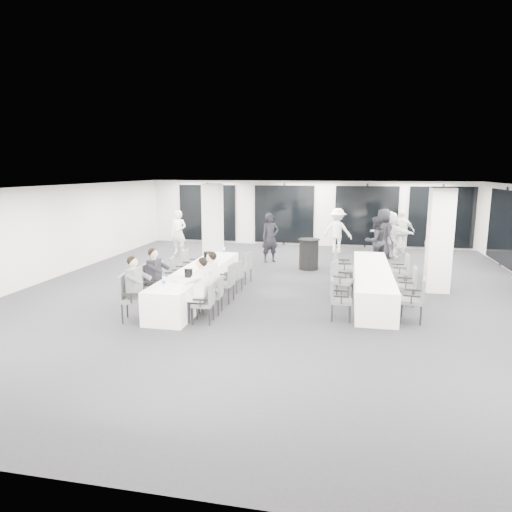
{
  "coord_description": "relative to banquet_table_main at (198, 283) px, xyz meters",
  "views": [
    {
      "loc": [
        1.81,
        -11.82,
        3.25
      ],
      "look_at": [
        -0.58,
        -0.2,
        1.01
      ],
      "focal_mm": 32.0,
      "sensor_mm": 36.0,
      "label": 1
    }
  ],
  "objects": [
    {
      "name": "plate_a",
      "position": [
        -0.07,
        -1.47,
        0.39
      ],
      "size": [
        0.18,
        0.18,
        0.03
      ],
      "color": "white",
      "rests_on": "banquet_table_main"
    },
    {
      "name": "standing_guest_e",
      "position": [
        5.03,
        6.46,
        0.67
      ],
      "size": [
        1.07,
        1.18,
        2.09
      ],
      "primitive_type": "imported",
      "rotation": [
        0.0,
        0.0,
        2.16
      ],
      "color": "black",
      "rests_on": "floor"
    },
    {
      "name": "banquet_table_main",
      "position": [
        0.0,
        0.0,
        0.0
      ],
      "size": [
        0.9,
        5.0,
        0.75
      ],
      "primitive_type": "cube",
      "color": "white",
      "rests_on": "floor"
    },
    {
      "name": "standing_guest_h",
      "position": [
        6.32,
        3.44,
        0.52
      ],
      "size": [
        0.74,
        0.97,
        1.8
      ],
      "primitive_type": "imported",
      "rotation": [
        0.0,
        0.0,
        1.84
      ],
      "color": "#595B61",
      "rests_on": "floor"
    },
    {
      "name": "wine_glass",
      "position": [
        0.21,
        -2.04,
        0.54
      ],
      "size": [
        0.08,
        0.08,
        0.22
      ],
      "color": "silver",
      "rests_on": "banquet_table_main"
    },
    {
      "name": "cocktail_table",
      "position": [
        2.5,
        3.96,
        0.14
      ],
      "size": [
        0.73,
        0.73,
        1.01
      ],
      "color": "black",
      "rests_on": "floor"
    },
    {
      "name": "chair_side_right_near",
      "position": [
        5.25,
        -0.94,
        0.18
      ],
      "size": [
        0.57,
        0.61,
        0.98
      ],
      "rotation": [
        0.0,
        0.0,
        1.4
      ],
      "color": "#53565B",
      "rests_on": "floor"
    },
    {
      "name": "seated_guest_a",
      "position": [
        -0.67,
        -2.11,
        0.44
      ],
      "size": [
        0.5,
        0.38,
        1.44
      ],
      "rotation": [
        0.0,
        0.0,
        -1.57
      ],
      "color": "#595B61",
      "rests_on": "floor"
    },
    {
      "name": "water_bottle_c",
      "position": [
        0.09,
        2.17,
        0.48
      ],
      "size": [
        0.07,
        0.07,
        0.21
      ],
      "primitive_type": "cylinder",
      "color": "silver",
      "rests_on": "banquet_table_main"
    },
    {
      "name": "ice_bucket_far",
      "position": [
        -0.09,
        1.1,
        0.5
      ],
      "size": [
        0.23,
        0.23,
        0.26
      ],
      "primitive_type": "cylinder",
      "color": "black",
      "rests_on": "banquet_table_main"
    },
    {
      "name": "chair_main_right_near",
      "position": [
        0.83,
        -1.91,
        0.12
      ],
      "size": [
        0.47,
        0.52,
        0.88
      ],
      "rotation": [
        0.0,
        0.0,
        1.64
      ],
      "color": "#53565B",
      "rests_on": "floor"
    },
    {
      "name": "plate_c",
      "position": [
        0.02,
        -0.7,
        0.39
      ],
      "size": [
        0.2,
        0.2,
        0.03
      ],
      "color": "white",
      "rests_on": "banquet_table_main"
    },
    {
      "name": "chair_main_left_fourth",
      "position": [
        -0.83,
        0.66,
        0.14
      ],
      "size": [
        0.53,
        0.56,
        0.9
      ],
      "rotation": [
        0.0,
        0.0,
        -1.4
      ],
      "color": "#53565B",
      "rests_on": "floor"
    },
    {
      "name": "chair_side_left_near",
      "position": [
        3.59,
        -1.14,
        0.15
      ],
      "size": [
        0.47,
        0.53,
        0.91
      ],
      "rotation": [
        0.0,
        0.0,
        -1.55
      ],
      "color": "#53565B",
      "rests_on": "floor"
    },
    {
      "name": "standing_guest_b",
      "position": [
        4.67,
        5.07,
        0.59
      ],
      "size": [
        1.08,
        1.02,
        1.92
      ],
      "primitive_type": "imported",
      "rotation": [
        0.0,
        0.0,
        3.8
      ],
      "color": "black",
      "rests_on": "floor"
    },
    {
      "name": "column_left",
      "position": [
        -0.84,
        4.08,
        1.02
      ],
      "size": [
        0.6,
        0.6,
        2.8
      ],
      "primitive_type": "cube",
      "color": "silver",
      "rests_on": "floor"
    },
    {
      "name": "chair_side_right_mid",
      "position": [
        5.25,
        0.34,
        0.17
      ],
      "size": [
        0.5,
        0.56,
        0.95
      ],
      "rotation": [
        0.0,
        0.0,
        1.52
      ],
      "color": "#53565B",
      "rests_on": "floor"
    },
    {
      "name": "standing_guest_g",
      "position": [
        -2.72,
        5.7,
        0.6
      ],
      "size": [
        0.79,
        0.67,
        1.94
      ],
      "primitive_type": "imported",
      "rotation": [
        0.0,
        0.0,
        -0.15
      ],
      "color": "white",
      "rests_on": "floor"
    },
    {
      "name": "chair_main_left_near",
      "position": [
        -0.84,
        -2.13,
        0.21
      ],
      "size": [
        0.62,
        0.66,
        1.03
      ],
      "rotation": [
        0.0,
        0.0,
        -1.34
      ],
      "color": "#53565B",
      "rests_on": "floor"
    },
    {
      "name": "chair_main_left_second",
      "position": [
        -0.84,
        -1.06,
        0.22
      ],
      "size": [
        0.56,
        0.61,
        1.04
      ],
      "rotation": [
        0.0,
        0.0,
        -1.5
      ],
      "color": "#53565B",
      "rests_on": "floor"
    },
    {
      "name": "chair_main_left_mid",
      "position": [
        -0.83,
        -0.25,
        0.15
      ],
      "size": [
        0.48,
        0.53,
        0.93
      ],
      "rotation": [
        0.0,
        0.0,
        -1.59
      ],
      "color": "#53565B",
      "rests_on": "floor"
    },
    {
      "name": "chair_main_right_mid",
      "position": [
        0.83,
        -0.3,
        0.18
      ],
      "size": [
        0.51,
        0.57,
        0.97
      ],
      "rotation": [
        0.0,
        0.0,
        1.52
      ],
      "color": "#53565B",
      "rests_on": "floor"
    },
    {
      "name": "standing_guest_d",
      "position": [
        5.82,
        7.82,
        0.59
      ],
      "size": [
        1.23,
        0.81,
        1.94
      ],
      "primitive_type": "imported",
      "rotation": [
        0.0,
        0.0,
        3.3
      ],
      "color": "white",
      "rests_on": "floor"
    },
    {
      "name": "ice_bucket_near",
      "position": [
        0.08,
        -0.93,
        0.49
      ],
      "size": [
        0.19,
        0.19,
        0.22
      ],
      "primitive_type": "cylinder",
      "color": "black",
      "rests_on": "banquet_table_main"
    },
    {
      "name": "water_bottle_a",
      "position": [
        -0.16,
        -1.84,
        0.49
      ],
      "size": [
        0.07,
        0.07,
        0.22
      ],
      "primitive_type": "cylinder",
      "color": "silver",
      "rests_on": "banquet_table_main"
    },
    {
      "name": "standing_guest_a",
      "position": [
        1.04,
        4.87,
        0.62
      ],
      "size": [
        0.93,
        0.89,
        1.99
      ],
      "primitive_type": "imported",
      "rotation": [
        0.0,
        0.0,
        0.58
      ],
      "color": "black",
      "rests_on": "floor"
    },
    {
      "name": "seated_guest_d",
      "position": [
        0.67,
        -1.23,
        0.44
      ],
      "size": [
        0.5,
        0.38,
        1.44
      ],
      "rotation": [
        0.0,
        0.0,
        1.57
      ],
      "color": "white",
      "rests_on": "floor"
    },
    {
      "name": "chair_side_left_far",
      "position": [
        3.58,
        2.06,
        0.21
      ],
      "size": [
        0.57,
        0.62,
        1.03
      ],
      "rotation": [
        0.0,
        0.0,
        -1.48
      ],
      "color": "#53565B",
      "rests_on": "floor"
    },
    {
      "name": "chair_main_left_far",
      "position": [
        -0.83,
        1.64,
        0.15
      ],
      "size": [
        0.49,
        0.54,
        0.93
      ],
      "rotation": [
        0.0,
        0.0,
        -1.63
      ],
      "color": "#53565B",
      "rests_on": "floor"
    },
    {
      "name": "standing_guest_f",
      "position": [
        5.3,
        6.59,
        0.62
      ],
      "size": [
        1.95,
        1.19,
        1.99
      ],
      "primitive_type": "imported",
      "rotation": [
        0.0,
        0.0,
        2.85
      ],
      "color": "white",
      "rests_on": "floor"
    },
    {
      "name": "seated_guest_c",
      "position": [
        0.67,
        -1.92,
        0.44
      ],
      "size": [
        0.5,
        0.38,
        1.44
      ],
      "rotation": [
        0.0,
        0.0,
        1.57
      ],
      "color": "white",
      "rests_on": "floor"
    },
    {
      "name": "water_bottle_b",
      "position": [
        0.07,
        0.56,
        0.47
      ],
      "size": [
        0.06,
        0.06,
        0.19
      ],
      "primitive_type": "cylinder",
      "color": "silver",
      "rests_on": "banquet_table_main"
    },
    {
      "name": "chair_side_right_far",
      "position": [
        5.25,
        2.0,
        0.18
      ],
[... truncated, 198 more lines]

